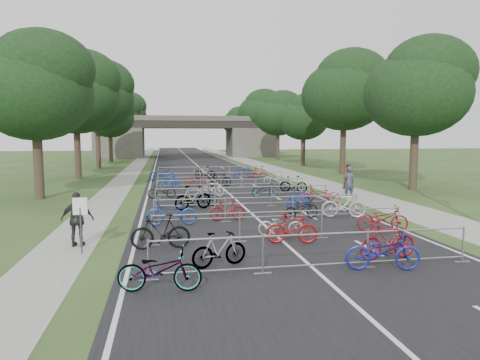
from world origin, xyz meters
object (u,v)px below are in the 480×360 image
(overpass_bridge, at_px, (187,137))
(pedestrian_c, at_px, (77,220))
(bike_0, at_px, (160,270))
(bike_2, at_px, (383,251))
(bike_1, at_px, (219,250))
(pedestrian_b, at_px, (349,177))
(pedestrian_a, at_px, (349,182))
(park_sign, at_px, (80,215))

(overpass_bridge, distance_m, pedestrian_c, 61.51)
(bike_0, xyz_separation_m, bike_2, (6.16, 0.57, 0.01))
(bike_1, xyz_separation_m, pedestrian_c, (-4.46, 3.11, 0.43))
(pedestrian_b, height_order, pedestrian_c, pedestrian_c)
(bike_0, height_order, pedestrian_b, pedestrian_b)
(bike_2, bearing_deg, bike_0, 106.80)
(bike_1, xyz_separation_m, pedestrian_a, (9.42, 12.04, 0.45))
(bike_0, xyz_separation_m, pedestrian_a, (11.10, 13.73, 0.43))
(overpass_bridge, bearing_deg, pedestrian_a, -82.57)
(bike_1, distance_m, pedestrian_b, 19.71)
(pedestrian_a, bearing_deg, park_sign, 32.70)
(park_sign, height_order, bike_0, park_sign)
(pedestrian_b, relative_size, pedestrian_c, 0.93)
(bike_2, relative_size, pedestrian_c, 1.12)
(bike_0, xyz_separation_m, pedestrian_b, (12.96, 17.84, 0.34))
(overpass_bridge, relative_size, pedestrian_a, 16.09)
(pedestrian_c, bearing_deg, bike_2, 160.13)
(bike_0, xyz_separation_m, pedestrian_c, (-2.78, 4.80, 0.40))
(bike_1, xyz_separation_m, bike_2, (4.48, -1.12, 0.04))
(overpass_bridge, height_order, bike_0, overpass_bridge)
(park_sign, bearing_deg, overpass_bridge, 83.74)
(bike_1, relative_size, pedestrian_c, 0.91)
(overpass_bridge, bearing_deg, pedestrian_c, -96.62)
(overpass_bridge, distance_m, pedestrian_b, 48.85)
(park_sign, bearing_deg, pedestrian_c, 106.39)
(pedestrian_a, bearing_deg, overpass_bridge, -85.86)
(pedestrian_b, bearing_deg, bike_2, -114.88)
(overpass_bridge, xyz_separation_m, pedestrian_c, (-7.08, -61.04, -2.60))
(bike_0, relative_size, bike_2, 0.98)
(pedestrian_b, distance_m, pedestrian_c, 20.44)
(overpass_bridge, distance_m, bike_0, 66.05)
(pedestrian_b, bearing_deg, pedestrian_a, -117.72)
(overpass_bridge, relative_size, bike_1, 18.24)
(bike_2, xyz_separation_m, pedestrian_b, (6.80, 17.28, 0.33))
(pedestrian_a, bearing_deg, pedestrian_c, 29.44)
(pedestrian_a, bearing_deg, bike_0, 47.74)
(pedestrian_a, bearing_deg, bike_1, 48.65)
(bike_0, distance_m, bike_2, 6.19)
(bike_2, bearing_deg, park_sign, 80.80)
(bike_0, height_order, pedestrian_c, pedestrian_c)
(pedestrian_c, bearing_deg, bike_0, 125.55)
(park_sign, distance_m, bike_1, 4.76)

